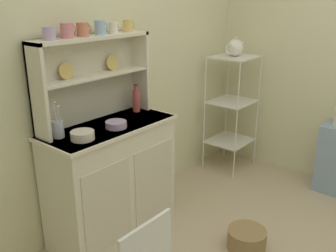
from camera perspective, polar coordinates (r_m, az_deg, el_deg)
wall_back at (r=2.99m, az=-8.10°, el=9.66°), size 3.84×0.05×2.50m
hutch_cabinet at (r=2.86m, az=-8.41°, el=-7.88°), size 0.99×0.45×0.86m
hutch_shelf_unit at (r=2.72m, az=-11.52°, el=7.97°), size 0.92×0.18×0.61m
bakers_rack at (r=3.87m, az=9.60°, el=3.92°), size 0.44×0.39×1.17m
floor_basket at (r=2.90m, az=11.73°, el=-16.30°), size 0.28×0.28×0.15m
cup_lilac_0 at (r=2.46m, az=-17.39°, el=13.15°), size 0.09×0.08×0.08m
cup_rose_1 at (r=2.53m, az=-14.92°, el=13.69°), size 0.10×0.08×0.09m
cup_terracotta_2 at (r=2.61m, az=-12.68°, el=13.97°), size 0.09×0.08×0.09m
cup_sky_3 at (r=2.70m, az=-10.12°, el=14.36°), size 0.09×0.08×0.09m
cup_cream_4 at (r=2.78m, az=-8.19°, el=14.40°), size 0.08×0.07×0.08m
cup_gold_5 at (r=2.87m, az=-6.03°, el=14.78°), size 0.09×0.07×0.09m
bowl_mixing_large at (r=2.46m, az=-12.72°, el=-1.38°), size 0.15×0.15×0.05m
bowl_floral_medium at (r=2.64m, az=-7.81°, el=0.22°), size 0.15×0.15×0.05m
jam_bottle at (r=2.97m, az=-4.79°, el=3.90°), size 0.06×0.06×0.22m
utensil_jar at (r=2.53m, az=-16.24°, el=-0.41°), size 0.08×0.08×0.25m
porcelain_teapot at (r=3.77m, az=10.03°, el=11.51°), size 0.25×0.16×0.18m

